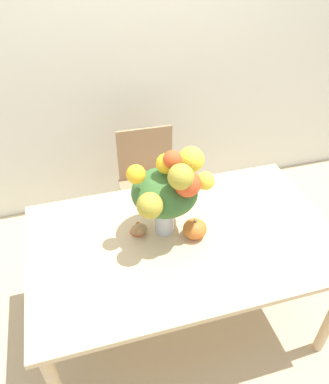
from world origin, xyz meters
The scene contains 7 objects.
ground_plane centered at (0.00, 0.00, 0.00)m, with size 12.00×12.00×0.00m, color tan.
wall_back centered at (0.00, 1.35, 1.35)m, with size 8.00×0.06×2.70m.
dining_table centered at (0.00, 0.00, 0.65)m, with size 1.60×0.96×0.74m.
flower_vase centered at (-0.07, 0.07, 1.02)m, with size 0.41×0.36×0.50m.
pumpkin centered at (0.06, 0.00, 0.79)m, with size 0.12×0.12×0.11m.
turkey_figurine centered at (-0.22, 0.10, 0.77)m, with size 0.09×0.12×0.07m.
dining_chair_near_window centered at (0.01, 0.80, 0.47)m, with size 0.43×0.43×0.87m.
Camera 1 is at (-0.47, -1.29, 2.15)m, focal length 35.00 mm.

